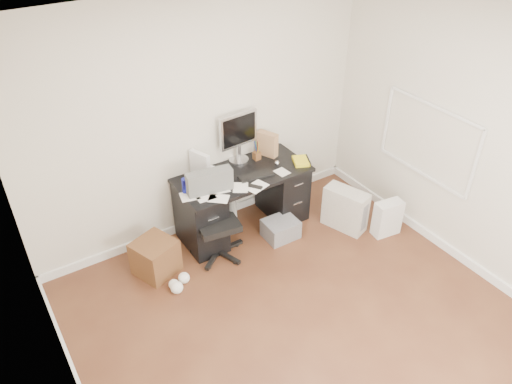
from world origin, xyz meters
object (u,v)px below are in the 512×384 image
at_px(keyboard, 256,176).
at_px(office_chair, 216,218).
at_px(desk, 243,199).
at_px(wicker_basket, 155,257).
at_px(lcd_monitor, 238,137).
at_px(pc_tower, 345,209).

distance_m(keyboard, office_chair, 0.66).
distance_m(desk, wicker_basket, 1.20).
bearing_deg(keyboard, desk, 133.17).
distance_m(lcd_monitor, pc_tower, 1.50).
xyz_separation_m(lcd_monitor, keyboard, (-0.01, -0.39, -0.29)).
height_order(lcd_monitor, wicker_basket, lcd_monitor).
relative_size(lcd_monitor, keyboard, 1.55).
bearing_deg(desk, office_chair, -151.96).
xyz_separation_m(desk, keyboard, (0.09, -0.13, 0.36)).
height_order(lcd_monitor, office_chair, lcd_monitor).
height_order(office_chair, wicker_basket, office_chair).
xyz_separation_m(office_chair, wicker_basket, (-0.68, 0.11, -0.30)).
distance_m(office_chair, pc_tower, 1.56).
relative_size(pc_tower, wicker_basket, 1.30).
height_order(lcd_monitor, keyboard, lcd_monitor).
bearing_deg(office_chair, keyboard, 21.66).
height_order(keyboard, office_chair, office_chair).
distance_m(pc_tower, wicker_basket, 2.23).
distance_m(keyboard, wicker_basket, 1.39).
bearing_deg(office_chair, pc_tower, -5.11).
bearing_deg(desk, pc_tower, -32.35).
bearing_deg(pc_tower, office_chair, 147.28).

